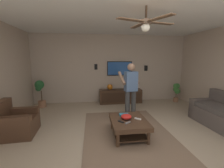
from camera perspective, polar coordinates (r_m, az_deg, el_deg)
name	(u,v)px	position (r m, az deg, el deg)	size (l,w,h in m)	color
ground_plane	(132,143)	(3.49, 7.46, -21.05)	(7.97, 7.97, 0.00)	tan
wall_back_tv	(111,69)	(6.34, -0.29, 5.71)	(0.10, 6.42, 2.74)	#BCA893
ceiling_slab	(135,2)	(3.19, 8.63, 28.02)	(6.84, 6.42, 0.10)	white
area_rug	(126,132)	(3.92, 5.41, -17.29)	(2.84, 2.03, 0.01)	#7A604C
armchair	(15,123)	(4.30, -32.46, -12.34)	(0.85, 0.85, 0.82)	#472D1E
coffee_table	(129,124)	(3.62, 6.22, -14.56)	(1.00, 0.80, 0.40)	#422B1C
media_console	(120,96)	(6.23, 3.18, -4.55)	(0.45, 1.70, 0.55)	#422B1C
tv	(120,68)	(6.30, 2.85, 5.84)	(0.05, 1.03, 0.58)	black
person_standing	(131,87)	(4.58, 6.96, -1.19)	(0.60, 0.61, 1.64)	#3F3F3F
potted_plant_tall	(40,89)	(6.16, -25.43, -1.56)	(0.34, 0.36, 1.00)	#9E6B4C
potted_plant_short	(176,90)	(6.83, 22.96, -2.05)	(0.30, 0.26, 0.79)	#9E6B4C
bowl	(126,117)	(3.58, 5.37, -12.09)	(0.25, 0.25, 0.11)	red
remote_white	(138,119)	(3.62, 9.63, -12.70)	(0.15, 0.04, 0.02)	white
remote_black	(121,122)	(3.43, 3.34, -13.84)	(0.15, 0.04, 0.02)	black
remote_grey	(128,123)	(3.38, 5.96, -14.18)	(0.15, 0.04, 0.02)	slate
book	(124,115)	(3.81, 4.45, -11.34)	(0.22, 0.16, 0.04)	teal
vase_round	(110,87)	(6.10, -0.79, -1.13)	(0.22, 0.22, 0.22)	orange
wall_speaker_left	(146,68)	(6.61, 12.58, 5.82)	(0.06, 0.12, 0.22)	black
wall_speaker_right	(96,67)	(6.20, -6.03, 6.41)	(0.06, 0.12, 0.22)	black
ceiling_fan	(146,24)	(3.09, 12.69, 21.21)	(1.17, 1.19, 0.46)	#4C3828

